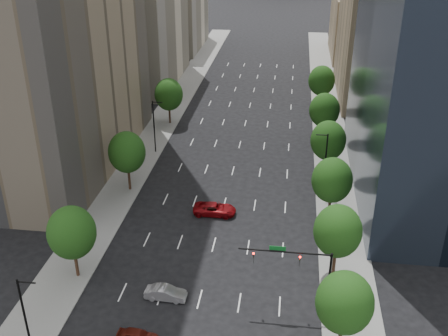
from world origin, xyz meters
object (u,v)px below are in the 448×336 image
at_px(car_maroon, 138,336).
at_px(car_silver, 166,293).
at_px(traffic_signal, 305,267).
at_px(car_red_far, 215,209).

distance_m(car_maroon, car_silver, 6.43).
bearing_deg(traffic_signal, car_maroon, -156.39).
xyz_separation_m(car_silver, car_red_far, (2.57, 17.34, 0.06)).
distance_m(traffic_signal, car_silver, 14.72).
height_order(traffic_signal, car_red_far, traffic_signal).
distance_m(car_silver, car_red_far, 17.53).
relative_size(traffic_signal, car_red_far, 1.62).
bearing_deg(car_red_far, car_maroon, 170.25).
bearing_deg(car_silver, car_red_far, -7.00).
bearing_deg(car_maroon, car_red_far, -5.57).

